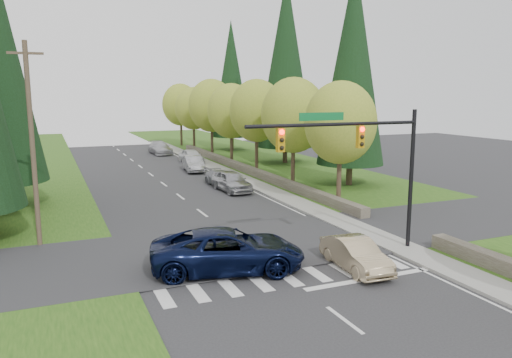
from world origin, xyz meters
TOP-DOWN VIEW (x-y plane):
  - ground at (0.00, 0.00)m, footprint 120.00×120.00m
  - grass_east at (13.00, 20.00)m, footprint 14.00×110.00m
  - cross_street at (0.00, 8.00)m, footprint 120.00×8.00m
  - sidewalk_east at (6.90, 22.00)m, footprint 1.80×80.00m
  - curb_east at (6.05, 22.00)m, footprint 0.20×80.00m
  - stone_wall_north at (8.60, 30.00)m, footprint 0.70×40.00m
  - traffic_signal at (4.37, 4.50)m, footprint 8.70×0.37m
  - utility_pole at (-9.50, 12.00)m, footprint 1.60×0.24m
  - decid_tree_0 at (9.20, 14.00)m, footprint 4.80×4.80m
  - decid_tree_1 at (9.30, 21.00)m, footprint 5.20×5.20m
  - decid_tree_2 at (9.10, 28.00)m, footprint 5.00×5.00m
  - decid_tree_3 at (9.20, 35.00)m, footprint 5.00×5.00m
  - decid_tree_4 at (9.30, 42.00)m, footprint 5.40×5.40m
  - decid_tree_5 at (9.10, 49.00)m, footprint 4.80×4.80m
  - decid_tree_6 at (9.20, 56.00)m, footprint 5.20×5.20m
  - conifer_e_a at (14.00, 20.00)m, footprint 5.44×5.44m
  - conifer_e_b at (15.00, 34.00)m, footprint 6.12×6.12m
  - conifer_e_c at (14.00, 48.00)m, footprint 5.10×5.10m
  - sedan_champagne at (3.13, 3.00)m, footprint 1.69×4.23m
  - suv_navy at (-2.01, 5.00)m, footprint 7.10×4.54m
  - parked_car_a at (4.20, 21.40)m, footprint 2.16×4.82m
  - parked_car_b at (4.20, 23.94)m, footprint 1.93×4.31m
  - parked_car_c at (4.20, 32.18)m, footprint 2.10×4.73m
  - parked_car_d at (5.60, 37.94)m, footprint 2.06×4.57m
  - parked_car_e at (4.20, 47.13)m, footprint 2.35×5.35m

SIDE VIEW (x-z plane):
  - ground at x=0.00m, z-range 0.00..0.00m
  - cross_street at x=0.00m, z-range -0.05..0.05m
  - grass_east at x=13.00m, z-range 0.00..0.06m
  - sidewalk_east at x=6.90m, z-range 0.00..0.13m
  - curb_east at x=6.05m, z-range 0.00..0.13m
  - stone_wall_north at x=8.60m, z-range 0.00..0.70m
  - parked_car_b at x=4.20m, z-range 0.00..1.23m
  - sedan_champagne at x=3.13m, z-range 0.00..1.37m
  - parked_car_c at x=4.20m, z-range 0.00..1.51m
  - parked_car_d at x=5.60m, z-range 0.00..1.52m
  - parked_car_e at x=4.20m, z-range 0.00..1.53m
  - parked_car_a at x=4.20m, z-range 0.00..1.61m
  - suv_navy at x=-2.01m, z-range 0.00..1.82m
  - traffic_signal at x=4.37m, z-range 1.58..8.38m
  - utility_pole at x=-9.50m, z-range 0.14..10.14m
  - decid_tree_5 at x=9.10m, z-range 1.38..9.68m
  - decid_tree_0 at x=9.20m, z-range 1.41..9.78m
  - decid_tree_3 at x=9.20m, z-range 1.39..9.94m
  - decid_tree_1 at x=9.30m, z-range 1.40..10.20m
  - decid_tree_6 at x=9.20m, z-range 1.43..10.30m
  - decid_tree_2 at x=9.10m, z-range 1.52..10.34m
  - decid_tree_4 at x=9.30m, z-range 1.47..10.65m
  - conifer_e_c at x=14.00m, z-range 0.89..17.69m
  - conifer_e_a at x=14.00m, z-range 0.89..18.69m
  - conifer_e_b at x=15.00m, z-range 0.89..20.69m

